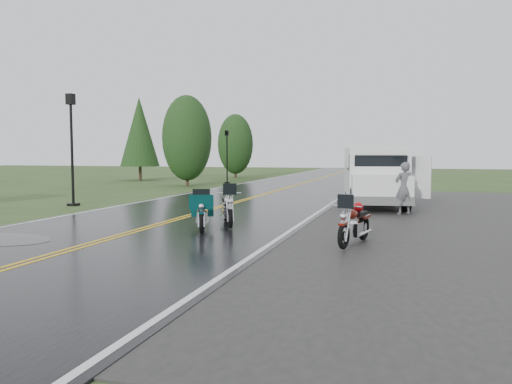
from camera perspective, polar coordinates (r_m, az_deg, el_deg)
ground at (r=12.74m, az=-14.87°, el=-4.87°), size 120.00×120.00×0.00m
road at (r=21.82m, az=-0.97°, el=-0.85°), size 8.00×100.00×0.04m
motorcycle_red at (r=10.38m, az=10.01°, el=-3.78°), size 1.07×1.99×1.11m
motorcycle_teal at (r=12.25m, az=-6.26°, el=-2.50°), size 1.33×2.00×1.11m
motorcycle_silver at (r=13.10m, az=-2.98°, el=-1.91°), size 1.47×2.09×1.16m
van_white at (r=17.70m, az=11.16°, el=1.49°), size 3.08×6.11×2.29m
person_at_van at (r=17.01m, az=16.54°, el=0.31°), size 0.75×0.68×1.72m
lamp_post_near_left at (r=20.50m, az=-20.30°, el=4.57°), size 0.37×0.37×4.35m
lamp_post_far_left at (r=34.09m, az=-3.33°, el=4.06°), size 0.31×0.31×3.63m
tree_left_mid at (r=31.35m, az=-7.90°, el=5.08°), size 3.08×3.08×4.81m
tree_left_far at (r=41.89m, az=-2.37°, el=4.75°), size 2.95×2.95×4.55m
pine_left_far at (r=38.69m, az=-13.15°, el=5.82°), size 2.93×2.93×6.10m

